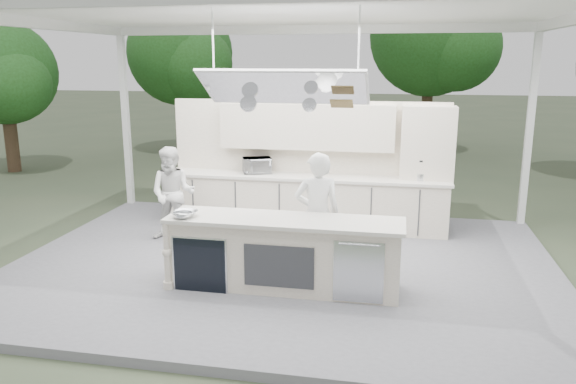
% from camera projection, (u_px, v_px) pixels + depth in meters
% --- Properties ---
extents(ground, '(90.00, 90.00, 0.00)m').
position_uv_depth(ground, '(284.00, 270.00, 8.42)').
color(ground, '#404932').
rests_on(ground, ground).
extents(stage_deck, '(8.00, 6.00, 0.12)m').
position_uv_depth(stage_deck, '(284.00, 266.00, 8.41)').
color(stage_deck, slate).
rests_on(stage_deck, ground).
extents(tent, '(8.20, 6.20, 3.86)m').
position_uv_depth(tent, '(283.00, 12.00, 7.56)').
color(tent, white).
rests_on(tent, ground).
extents(demo_island, '(3.10, 0.79, 0.95)m').
position_uv_depth(demo_island, '(283.00, 253.00, 7.38)').
color(demo_island, silver).
rests_on(demo_island, stage_deck).
extents(back_counter, '(5.08, 0.72, 0.95)m').
position_uv_depth(back_counter, '(305.00, 201.00, 10.10)').
color(back_counter, silver).
rests_on(back_counter, stage_deck).
extents(back_wall_unit, '(5.05, 0.48, 2.25)m').
position_uv_depth(back_wall_unit, '(332.00, 146.00, 9.99)').
color(back_wall_unit, silver).
rests_on(back_wall_unit, stage_deck).
extents(tree_cluster, '(19.55, 9.40, 5.85)m').
position_uv_depth(tree_cluster, '(343.00, 52.00, 17.02)').
color(tree_cluster, '#443322').
rests_on(tree_cluster, ground).
extents(head_chef, '(0.72, 0.57, 1.74)m').
position_uv_depth(head_chef, '(317.00, 215.00, 7.75)').
color(head_chef, white).
rests_on(head_chef, stage_deck).
extents(sous_chef, '(0.82, 0.67, 1.57)m').
position_uv_depth(sous_chef, '(173.00, 194.00, 9.32)').
color(sous_chef, silver).
rests_on(sous_chef, stage_deck).
extents(toaster_oven, '(0.59, 0.50, 0.28)m').
position_uv_depth(toaster_oven, '(257.00, 165.00, 10.16)').
color(toaster_oven, silver).
rests_on(toaster_oven, back_counter).
extents(bowl_large, '(0.36, 0.36, 0.08)m').
position_uv_depth(bowl_large, '(185.00, 214.00, 7.35)').
color(bowl_large, silver).
rests_on(bowl_large, demo_island).
extents(bowl_small, '(0.34, 0.34, 0.08)m').
position_uv_depth(bowl_small, '(183.00, 215.00, 7.28)').
color(bowl_small, silver).
rests_on(bowl_small, demo_island).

